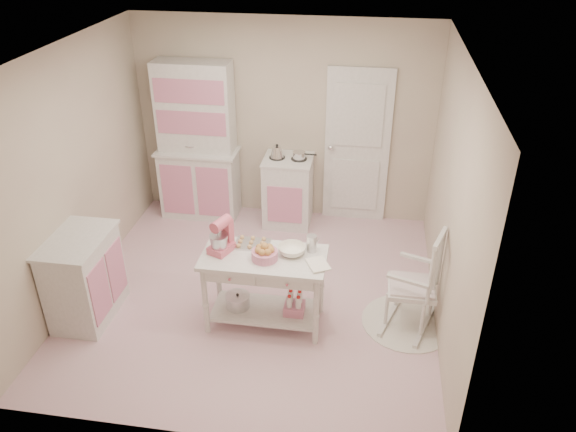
% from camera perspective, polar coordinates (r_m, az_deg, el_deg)
% --- Properties ---
extents(room_shell, '(3.84, 3.84, 2.62)m').
position_cam_1_polar(room_shell, '(5.39, -3.70, 6.23)').
color(room_shell, '#CE8099').
rests_on(room_shell, ground).
extents(door, '(0.82, 0.05, 2.04)m').
position_cam_1_polar(door, '(7.24, 7.04, 6.98)').
color(door, white).
rests_on(door, ground).
extents(hutch, '(1.06, 0.50, 2.08)m').
position_cam_1_polar(hutch, '(7.37, -9.27, 7.40)').
color(hutch, white).
rests_on(hutch, ground).
extents(stove, '(0.62, 0.57, 0.92)m').
position_cam_1_polar(stove, '(7.31, 0.00, 2.59)').
color(stove, white).
rests_on(stove, ground).
extents(base_cabinet, '(0.54, 0.84, 0.92)m').
position_cam_1_polar(base_cabinet, '(6.02, -19.99, -5.89)').
color(base_cabinet, white).
rests_on(base_cabinet, ground).
extents(lace_rug, '(0.92, 0.92, 0.01)m').
position_cam_1_polar(lace_rug, '(5.95, 11.98, -10.50)').
color(lace_rug, white).
rests_on(lace_rug, ground).
extents(rocking_chair, '(0.68, 0.84, 1.10)m').
position_cam_1_polar(rocking_chair, '(5.63, 12.55, -6.25)').
color(rocking_chair, white).
rests_on(rocking_chair, ground).
extents(work_table, '(1.20, 0.60, 0.80)m').
position_cam_1_polar(work_table, '(5.61, -2.39, -7.48)').
color(work_table, white).
rests_on(work_table, ground).
extents(stand_mixer, '(0.29, 0.34, 0.34)m').
position_cam_1_polar(stand_mixer, '(5.39, -6.87, -2.05)').
color(stand_mixer, '#D45971').
rests_on(stand_mixer, work_table).
extents(cookie_tray, '(0.34, 0.24, 0.02)m').
position_cam_1_polar(cookie_tray, '(5.55, -3.65, -2.86)').
color(cookie_tray, silver).
rests_on(cookie_tray, work_table).
extents(bread_basket, '(0.25, 0.25, 0.09)m').
position_cam_1_polar(bread_basket, '(5.31, -2.38, -3.99)').
color(bread_basket, pink).
rests_on(bread_basket, work_table).
extents(mixing_bowl, '(0.27, 0.27, 0.08)m').
position_cam_1_polar(mixing_bowl, '(5.38, 0.40, -3.48)').
color(mixing_bowl, white).
rests_on(mixing_bowl, work_table).
extents(metal_pitcher, '(0.10, 0.10, 0.17)m').
position_cam_1_polar(metal_pitcher, '(5.41, 2.41, -2.80)').
color(metal_pitcher, silver).
rests_on(metal_pitcher, work_table).
extents(recipe_book, '(0.27, 0.29, 0.02)m').
position_cam_1_polar(recipe_book, '(5.21, 2.14, -5.12)').
color(recipe_book, white).
rests_on(recipe_book, work_table).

